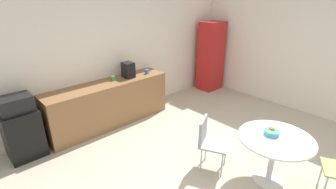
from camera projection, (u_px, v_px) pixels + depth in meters
ground_plane at (234, 172)px, 3.85m from camera, size 6.00×6.00×0.00m
wall_back at (122, 55)px, 5.39m from camera, size 6.00×0.10×2.60m
wall_side_right at (322, 57)px, 5.23m from camera, size 0.10×6.00×2.60m
counter_block at (109, 103)px, 5.11m from camera, size 2.55×0.60×0.90m
mini_fridge at (23, 134)px, 4.11m from camera, size 0.54×0.54×0.81m
microwave at (15, 104)px, 3.91m from camera, size 0.48×0.38×0.26m
locker_cabinet at (211, 56)px, 6.82m from camera, size 0.60×0.50×1.85m
round_table at (274, 147)px, 3.45m from camera, size 1.01×1.01×0.74m
chair_gray at (209, 138)px, 3.78m from camera, size 0.56×0.56×0.83m
fruit_bowl at (272, 132)px, 3.45m from camera, size 0.21×0.21×0.11m
mug_white at (113, 78)px, 5.05m from camera, size 0.13×0.08×0.09m
mug_green at (147, 72)px, 5.46m from camera, size 0.13×0.08×0.09m
coffee_maker at (128, 70)px, 5.19m from camera, size 0.20×0.24×0.32m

